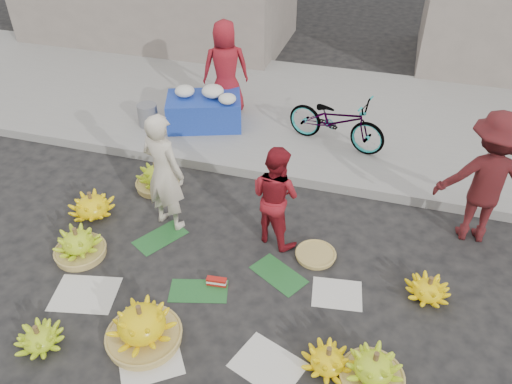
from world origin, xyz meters
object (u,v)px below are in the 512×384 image
(banana_bunch_0, at_px, (78,244))
(flower_table, at_px, (205,109))
(banana_bunch_4, at_px, (373,370))
(vendor_cream, at_px, (164,173))
(bicycle, at_px, (336,120))

(banana_bunch_0, xyz_separation_m, flower_table, (0.36, 3.28, 0.23))
(banana_bunch_0, distance_m, banana_bunch_4, 3.64)
(banana_bunch_0, bearing_deg, vendor_cream, 47.89)
(banana_bunch_0, xyz_separation_m, vendor_cream, (0.79, 0.87, 0.62))
(banana_bunch_4, distance_m, bicycle, 4.14)
(banana_bunch_0, relative_size, banana_bunch_4, 0.93)
(banana_bunch_4, height_order, flower_table, flower_table)
(vendor_cream, distance_m, bicycle, 2.99)
(bicycle, bearing_deg, banana_bunch_0, 157.37)
(flower_table, relative_size, bicycle, 0.87)
(banana_bunch_0, xyz_separation_m, banana_bunch_4, (3.56, -0.72, -0.00))
(flower_table, height_order, bicycle, bicycle)
(banana_bunch_4, xyz_separation_m, bicycle, (-1.02, 4.00, 0.37))
(vendor_cream, bearing_deg, bicycle, -109.93)
(vendor_cream, height_order, flower_table, vendor_cream)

